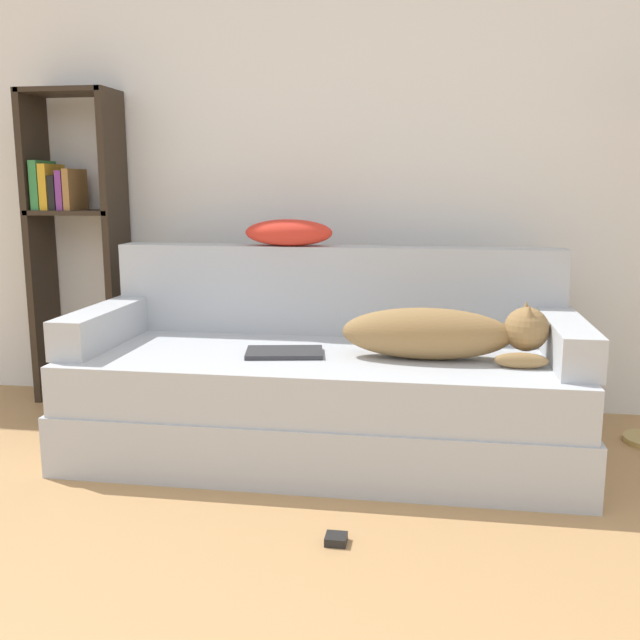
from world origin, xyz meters
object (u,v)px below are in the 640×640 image
(dog, at_px, (443,333))
(throw_pillow, at_px, (289,233))
(laptop, at_px, (284,352))
(couch, at_px, (324,403))
(power_adapter, at_px, (336,539))
(bookshelf, at_px, (74,226))

(dog, bearing_deg, throw_pillow, 148.96)
(laptop, bearing_deg, throw_pillow, 88.57)
(dog, distance_m, throw_pillow, 0.89)
(couch, bearing_deg, dog, -7.74)
(dog, distance_m, laptop, 0.64)
(dog, bearing_deg, power_adapter, -114.95)
(throw_pillow, bearing_deg, couch, -58.71)
(couch, xyz_separation_m, throw_pillow, (-0.22, 0.36, 0.69))
(couch, relative_size, power_adapter, 30.46)
(couch, distance_m, bookshelf, 1.66)
(couch, relative_size, throw_pillow, 5.15)
(couch, height_order, throw_pillow, throw_pillow)
(dog, height_order, laptop, dog)
(throw_pillow, relative_size, power_adapter, 5.92)
(laptop, xyz_separation_m, bookshelf, (-1.24, 0.67, 0.46))
(couch, bearing_deg, throw_pillow, 121.29)
(dog, bearing_deg, couch, 172.26)
(power_adapter, bearing_deg, dog, 65.05)
(laptop, distance_m, throw_pillow, 0.64)
(throw_pillow, distance_m, bookshelf, 1.19)
(couch, distance_m, laptop, 0.29)
(power_adapter, bearing_deg, couch, 101.66)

